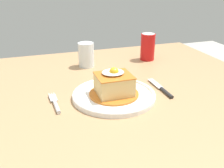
# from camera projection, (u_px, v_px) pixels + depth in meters

# --- Properties ---
(dining_table) EXTENTS (1.34, 1.06, 0.76)m
(dining_table) POSITION_uv_depth(u_px,v_px,m) (92.00, 120.00, 0.89)
(dining_table) COLOR #A87F56
(dining_table) RESTS_ON ground_plane
(main_plate) EXTENTS (0.27, 0.27, 0.02)m
(main_plate) POSITION_uv_depth(u_px,v_px,m) (114.00, 95.00, 0.84)
(main_plate) COLOR white
(main_plate) RESTS_ON dining_table
(sandwich_meal) EXTENTS (0.16, 0.16, 0.10)m
(sandwich_meal) POSITION_uv_depth(u_px,v_px,m) (114.00, 85.00, 0.82)
(sandwich_meal) COLOR #C66B23
(sandwich_meal) RESTS_ON main_plate
(fork) EXTENTS (0.02, 0.14, 0.01)m
(fork) POSITION_uv_depth(u_px,v_px,m) (55.00, 104.00, 0.79)
(fork) COLOR silver
(fork) RESTS_ON dining_table
(knife) EXTENTS (0.02, 0.17, 0.01)m
(knife) POSITION_uv_depth(u_px,v_px,m) (163.00, 90.00, 0.88)
(knife) COLOR #262628
(knife) RESTS_ON dining_table
(soda_can) EXTENTS (0.07, 0.07, 0.12)m
(soda_can) POSITION_uv_depth(u_px,v_px,m) (148.00, 47.00, 1.19)
(soda_can) COLOR red
(soda_can) RESTS_ON dining_table
(drinking_glass) EXTENTS (0.07, 0.07, 0.10)m
(drinking_glass) POSITION_uv_depth(u_px,v_px,m) (86.00, 56.00, 1.10)
(drinking_glass) COLOR gold
(drinking_glass) RESTS_ON dining_table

